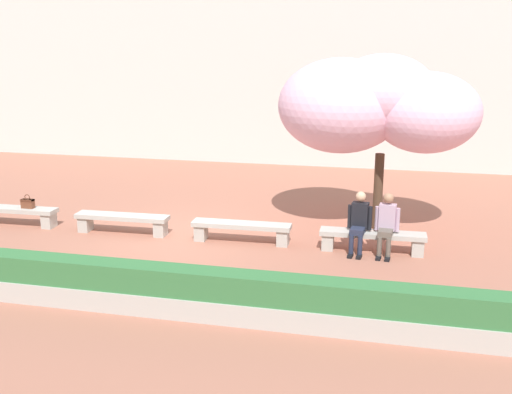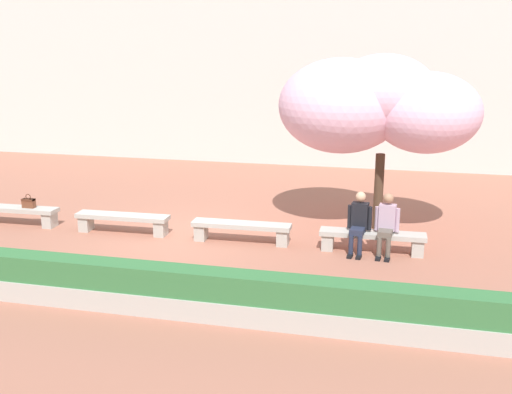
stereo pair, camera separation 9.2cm
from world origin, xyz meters
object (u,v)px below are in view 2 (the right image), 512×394
Objects in this scene: stone_bench_west_end at (14,212)px; handbag at (29,202)px; stone_bench_center at (241,229)px; stone_bench_near_east at (372,238)px; person_seated_left at (359,220)px; cherry_tree_main at (373,105)px; stone_bench_near_west at (123,220)px; person_seated_right at (387,222)px.

stone_bench_west_end is 0.49m from handbag.
stone_bench_near_east is at bearing 0.00° from stone_bench_center.
stone_bench_near_east is at bearing 0.00° from stone_bench_west_end.
cherry_tree_main is (0.08, 1.83, 2.21)m from person_seated_left.
stone_bench_near_west is at bearing 0.00° from stone_bench_west_end.
handbag is (-5.26, 0.01, 0.27)m from stone_bench_center.
stone_bench_near_east is at bearing 169.00° from person_seated_right.
cherry_tree_main is at bearing 96.57° from stone_bench_near_east.
handbag is (-8.37, 0.07, -0.12)m from person_seated_right.
person_seated_left is at bearing 179.99° from person_seated_right.
stone_bench_center is 3.13m from person_seated_right.
person_seated_right is 3.81× the size of handbag.
stone_bench_near_east is 0.48m from person_seated_right.
stone_bench_near_west is 5.96m from person_seated_right.
person_seated_left is (-0.29, -0.05, 0.38)m from stone_bench_near_east.
person_seated_left is at bearing -0.37° from stone_bench_west_end.
stone_bench_center is at bearing 179.02° from person_seated_right.
person_seated_left is 2.87m from cherry_tree_main.
stone_bench_center is at bearing 180.00° from stone_bench_near_east.
cherry_tree_main reaches higher than stone_bench_center.
person_seated_left is 1.00× the size of person_seated_right.
person_seated_right is (3.11, -0.05, 0.38)m from stone_bench_center.
person_seated_right reaches higher than handbag.
stone_bench_center is at bearing 178.80° from person_seated_left.
stone_bench_center is 1.71× the size of person_seated_right.
handbag is (-7.81, 0.07, -0.12)m from person_seated_left.
person_seated_right is at bearing -0.98° from stone_bench_center.
person_seated_left is 3.81× the size of handbag.
stone_bench_near_west is 1.71× the size of person_seated_left.
cherry_tree_main is (-0.20, 1.77, 2.60)m from stone_bench_near_east.
stone_bench_center is 2.83m from stone_bench_near_east.
stone_bench_near_west is 0.48× the size of cherry_tree_main.
stone_bench_west_end is 8.50m from stone_bench_near_east.
person_seated_right is (8.78, -0.05, 0.38)m from stone_bench_west_end.
stone_bench_near_east is at bearing 0.00° from stone_bench_near_west.
stone_bench_west_end is at bearing -167.94° from cherry_tree_main.
stone_bench_center is 6.50× the size of handbag.
cherry_tree_main is (7.89, 1.76, 2.33)m from handbag.
person_seated_right reaches higher than stone_bench_center.
cherry_tree_main is at bearing 87.35° from person_seated_left.
stone_bench_center is 5.27m from handbag.
stone_bench_near_west is 2.44m from handbag.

